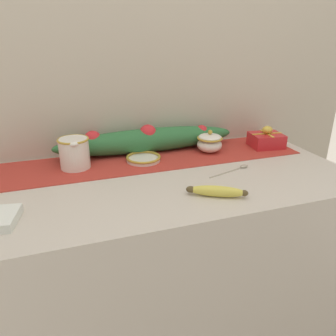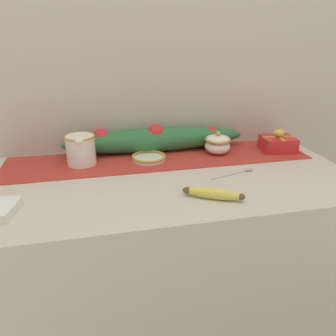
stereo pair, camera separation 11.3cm
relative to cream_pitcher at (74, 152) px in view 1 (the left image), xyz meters
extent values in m
cube|color=beige|center=(0.31, -0.18, -0.50)|extent=(1.35, 0.67, 0.88)
cube|color=#B7AD99|center=(0.31, 0.17, 0.26)|extent=(2.15, 0.04, 2.40)
cube|color=#B23328|center=(0.31, 0.00, -0.06)|extent=(1.24, 0.28, 0.00)
cylinder|color=white|center=(0.00, 0.00, 0.00)|extent=(0.11, 0.11, 0.12)
torus|color=#B79333|center=(0.00, 0.00, 0.05)|extent=(0.12, 0.12, 0.01)
torus|color=white|center=(0.00, 0.07, 0.00)|extent=(0.06, 0.01, 0.06)
ellipsoid|color=white|center=(0.00, -0.05, 0.05)|extent=(0.03, 0.02, 0.02)
ellipsoid|color=white|center=(0.56, 0.00, -0.03)|extent=(0.11, 0.11, 0.06)
torus|color=#B79333|center=(0.56, 0.00, 0.00)|extent=(0.11, 0.11, 0.01)
ellipsoid|color=white|center=(0.56, 0.00, 0.00)|extent=(0.10, 0.10, 0.02)
sphere|color=#B79333|center=(0.56, 0.00, 0.03)|extent=(0.02, 0.02, 0.02)
cylinder|color=white|center=(0.26, -0.01, -0.06)|extent=(0.14, 0.14, 0.01)
torus|color=#B79333|center=(0.26, -0.01, -0.05)|extent=(0.14, 0.14, 0.01)
ellipsoid|color=#DBCC4C|center=(0.41, -0.39, -0.05)|extent=(0.18, 0.12, 0.04)
ellipsoid|color=brown|center=(0.33, -0.35, -0.05)|extent=(0.04, 0.03, 0.02)
ellipsoid|color=brown|center=(0.48, -0.43, -0.05)|extent=(0.03, 0.03, 0.02)
cube|color=#A89E89|center=(0.52, -0.23, -0.06)|extent=(0.16, 0.05, 0.00)
ellipsoid|color=#A89E89|center=(0.62, -0.20, -0.06)|extent=(0.04, 0.03, 0.01)
cube|color=red|center=(0.84, -0.02, -0.03)|extent=(0.15, 0.13, 0.06)
cube|color=gold|center=(0.84, -0.02, 0.00)|extent=(0.14, 0.03, 0.00)
cube|color=gold|center=(0.84, -0.02, 0.00)|extent=(0.02, 0.12, 0.00)
ellipsoid|color=gold|center=(0.84, -0.02, 0.02)|extent=(0.05, 0.04, 0.03)
ellipsoid|color=#2D6B38|center=(0.31, 0.09, -0.01)|extent=(0.79, 0.11, 0.10)
sphere|color=red|center=(0.08, 0.10, 0.01)|extent=(0.07, 0.07, 0.07)
sphere|color=red|center=(0.31, 0.08, 0.02)|extent=(0.08, 0.08, 0.08)
sphere|color=red|center=(0.56, 0.08, 0.01)|extent=(0.06, 0.06, 0.06)
camera|label=1|loc=(-0.04, -1.22, 0.42)|focal=35.00mm
camera|label=2|loc=(0.07, -1.25, 0.42)|focal=35.00mm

